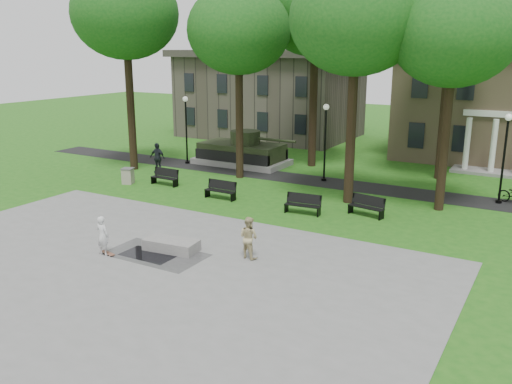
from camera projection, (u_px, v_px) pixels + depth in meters
ground at (201, 238)px, 23.45m from camera, size 120.00×120.00×0.00m
plaza at (119, 279)px, 19.26m from camera, size 22.00×16.00×0.02m
footpath at (314, 181)px, 33.50m from camera, size 44.00×2.60×0.01m
building_left at (270, 97)px, 50.02m from camera, size 15.00×10.00×7.20m
tree_0 at (125, 14)px, 34.20m from camera, size 6.80×6.80×12.97m
tree_1 at (239, 31)px, 32.11m from camera, size 6.20×6.20×11.63m
tree_2 at (356, 19)px, 26.48m from camera, size 6.60×6.60×12.16m
tree_3 at (454, 34)px, 25.34m from camera, size 6.00×6.00×11.19m
tree_4 at (316, 9)px, 35.14m from camera, size 7.20×7.20×13.50m
tree_5 at (452, 18)px, 31.64m from camera, size 6.40×6.40×12.44m
lamp_left at (186, 124)px, 37.86m from camera, size 0.36×0.36×4.73m
lamp_mid at (325, 136)px, 32.79m from camera, size 0.36×0.36×4.73m
lamp_right at (505, 151)px, 27.97m from camera, size 0.36×0.36×4.73m
tank_monument at (242, 152)px, 38.07m from camera, size 7.45×3.40×2.40m
puddle at (149, 255)px, 21.44m from camera, size 2.20×1.20×0.00m
concrete_block at (171, 245)px, 21.89m from camera, size 2.30×1.23×0.45m
skateboard at (108, 254)px, 21.49m from camera, size 0.80×0.36×0.07m
skateboarder at (103, 236)px, 21.27m from camera, size 0.60×0.41×1.60m
friend_watching at (249, 237)px, 20.98m from camera, size 0.91×0.76×1.66m
pedestrian_walker at (157, 158)px, 35.56m from camera, size 1.16×0.50×1.97m
park_bench_0 at (165, 176)px, 32.39m from camera, size 1.81×0.57×1.00m
park_bench_1 at (221, 189)px, 29.42m from camera, size 1.80×0.54×1.00m
park_bench_2 at (303, 203)px, 26.73m from camera, size 1.83×0.69×1.00m
park_bench_3 at (367, 205)px, 26.42m from camera, size 1.85×0.86×1.00m
trash_bin at (128, 176)px, 32.69m from camera, size 0.85×0.85×0.96m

